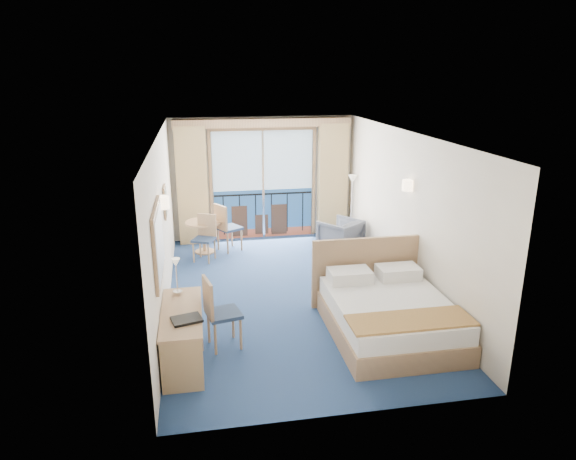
% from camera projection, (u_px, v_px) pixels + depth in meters
% --- Properties ---
extents(floor, '(6.50, 6.50, 0.00)m').
position_uv_depth(floor, '(289.00, 294.00, 8.73)').
color(floor, navy).
rests_on(floor, ground).
extents(room_walls, '(4.04, 6.54, 2.72)m').
position_uv_depth(room_walls, '(289.00, 192.00, 8.20)').
color(room_walls, white).
rests_on(room_walls, ground).
extents(balcony_door, '(2.36, 0.03, 2.52)m').
position_uv_depth(balcony_door, '(263.00, 188.00, 11.41)').
color(balcony_door, navy).
rests_on(balcony_door, room_walls).
extents(curtain_left, '(0.65, 0.22, 2.55)m').
position_uv_depth(curtain_left, '(192.00, 186.00, 10.97)').
color(curtain_left, tan).
rests_on(curtain_left, room_walls).
extents(curtain_right, '(0.65, 0.22, 2.55)m').
position_uv_depth(curtain_right, '(333.00, 181.00, 11.50)').
color(curtain_right, tan).
rests_on(curtain_right, room_walls).
extents(pelmet, '(3.80, 0.25, 0.18)m').
position_uv_depth(pelmet, '(263.00, 123.00, 10.87)').
color(pelmet, tan).
rests_on(pelmet, room_walls).
extents(mirror, '(0.05, 1.25, 0.95)m').
position_uv_depth(mirror, '(158.00, 243.00, 6.52)').
color(mirror, tan).
rests_on(mirror, room_walls).
extents(wall_print, '(0.04, 0.42, 0.52)m').
position_uv_depth(wall_print, '(165.00, 202.00, 8.34)').
color(wall_print, tan).
rests_on(wall_print, room_walls).
extents(sconce_left, '(0.18, 0.18, 0.18)m').
position_uv_depth(sconce_left, '(163.00, 202.00, 7.29)').
color(sconce_left, '#FFDDB2').
rests_on(sconce_left, room_walls).
extents(sconce_right, '(0.18, 0.18, 0.18)m').
position_uv_depth(sconce_right, '(408.00, 185.00, 8.37)').
color(sconce_right, '#FFDDB2').
rests_on(sconce_right, room_walls).
extents(bed, '(1.80, 2.14, 1.13)m').
position_uv_depth(bed, '(388.00, 313.00, 7.36)').
color(bed, tan).
rests_on(bed, ground).
extents(nightstand, '(0.37, 0.36, 0.49)m').
position_uv_depth(nightstand, '(394.00, 277.00, 8.80)').
color(nightstand, '#A87F59').
rests_on(nightstand, ground).
extents(phone, '(0.22, 0.19, 0.08)m').
position_uv_depth(phone, '(398.00, 263.00, 8.68)').
color(phone, silver).
rests_on(phone, nightstand).
extents(armchair, '(1.04, 1.05, 0.69)m').
position_uv_depth(armchair, '(340.00, 236.00, 10.70)').
color(armchair, '#474B56').
rests_on(armchair, ground).
extents(floor_lamp, '(0.20, 0.20, 1.48)m').
position_uv_depth(floor_lamp, '(352.00, 191.00, 11.20)').
color(floor_lamp, silver).
rests_on(floor_lamp, ground).
extents(desk, '(0.52, 1.51, 0.71)m').
position_uv_depth(desk, '(182.00, 349.00, 6.26)').
color(desk, tan).
rests_on(desk, ground).
extents(desk_chair, '(0.53, 0.52, 1.02)m').
position_uv_depth(desk_chair, '(217.00, 309.00, 6.90)').
color(desk_chair, '#21314E').
rests_on(desk_chair, ground).
extents(folder, '(0.42, 0.35, 0.03)m').
position_uv_depth(folder, '(187.00, 319.00, 6.29)').
color(folder, black).
rests_on(folder, desk).
extents(desk_lamp, '(0.13, 0.13, 0.50)m').
position_uv_depth(desk_lamp, '(176.00, 269.00, 6.94)').
color(desk_lamp, silver).
rests_on(desk_lamp, desk).
extents(round_table, '(0.74, 0.74, 0.67)m').
position_uv_depth(round_table, '(204.00, 229.00, 10.61)').
color(round_table, tan).
rests_on(round_table, ground).
extents(table_chair_a, '(0.60, 0.60, 1.01)m').
position_uv_depth(table_chair_a, '(226.00, 225.00, 10.65)').
color(table_chair_a, '#21314E').
rests_on(table_chair_a, ground).
extents(table_chair_b, '(0.53, 0.53, 0.92)m').
position_uv_depth(table_chair_b, '(205.00, 235.00, 10.21)').
color(table_chair_b, '#21314E').
rests_on(table_chair_b, ground).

